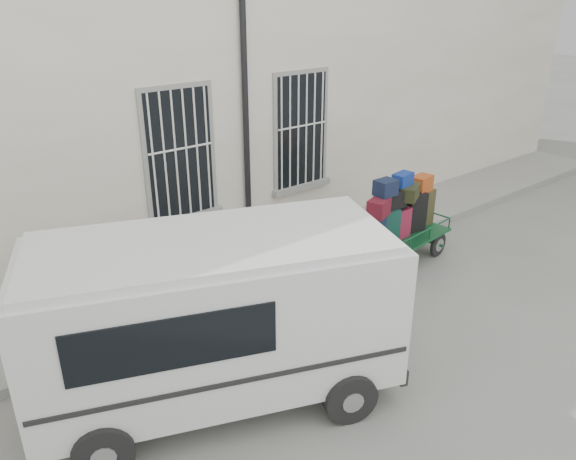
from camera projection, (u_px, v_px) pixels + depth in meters
The scene contains 5 objects.
ground at pixel (309, 334), 8.59m from camera, with size 80.00×80.00×0.00m, color slate.
building at pixel (134, 88), 11.31m from camera, with size 24.00×5.15×6.00m.
sidewalk at pixel (230, 277), 10.13m from camera, with size 24.00×1.70×0.15m, color gray.
luggage_cart at pixel (399, 219), 10.40m from camera, with size 2.54×1.18×1.79m.
van at pixel (215, 311), 6.80m from camera, with size 4.77×3.32×2.23m.
Camera 1 is at (-4.79, -5.43, 4.90)m, focal length 35.00 mm.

